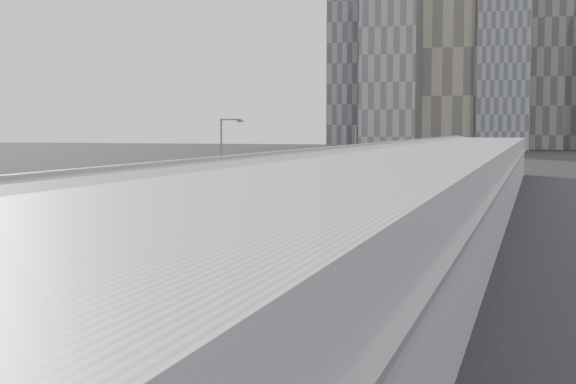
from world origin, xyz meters
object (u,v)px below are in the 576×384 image
at_px(bus_1, 153,263).
at_px(bus_0, 11,305).
at_px(bus_5, 367,187).
at_px(street_lamp_near, 224,166).
at_px(bus_9, 432,165).
at_px(suv, 387,171).
at_px(bus_3, 316,207).
at_px(bus_7, 411,174).
at_px(bus_8, 416,169).
at_px(bus_2, 240,229).
at_px(shipping_container, 361,174).
at_px(bus_4, 346,194).
at_px(bus_10, 440,162).
at_px(bus_6, 392,179).
at_px(street_lamp_far, 357,152).

bearing_deg(bus_1, bus_0, -88.26).
bearing_deg(bus_5, street_lamp_near, -104.89).
distance_m(bus_9, suv, 9.60).
bearing_deg(bus_3, bus_7, 87.86).
xyz_separation_m(bus_8, suv, (-6.68, 10.29, -0.90)).
height_order(bus_2, shipping_container, bus_2).
relative_size(bus_3, bus_4, 0.93).
bearing_deg(bus_1, bus_8, 95.57).
distance_m(bus_2, suv, 94.15).
distance_m(bus_2, bus_5, 41.80).
bearing_deg(bus_10, bus_1, -92.10).
bearing_deg(bus_6, bus_5, -91.44).
xyz_separation_m(bus_0, bus_8, (-0.24, 109.11, -0.00)).
xyz_separation_m(bus_7, shipping_container, (-7.82, -0.06, -0.17)).
relative_size(bus_2, bus_5, 0.99).
distance_m(bus_4, bus_5, 12.11).
distance_m(street_lamp_near, suv, 83.04).
relative_size(bus_0, bus_1, 1.00).
height_order(bus_8, suv, bus_8).
relative_size(bus_8, street_lamp_near, 1.41).
xyz_separation_m(bus_9, street_lamp_near, (-6.17, -89.06, 3.72)).
height_order(bus_3, bus_6, bus_6).
bearing_deg(bus_1, bus_6, 95.08).
height_order(bus_4, bus_9, bus_4).
xyz_separation_m(bus_0, street_lamp_far, (-5.51, 86.91, 3.50)).
height_order(bus_10, street_lamp_near, street_lamp_near).
relative_size(bus_0, bus_5, 1.04).
xyz_separation_m(bus_4, bus_7, (0.29, 42.21, -0.19)).
distance_m(street_lamp_near, shipping_container, 60.99).
height_order(bus_3, suv, bus_3).
xyz_separation_m(bus_5, bus_6, (0.51, 14.28, 0.06)).
distance_m(bus_7, street_lamp_near, 61.37).
bearing_deg(bus_3, street_lamp_far, 95.77).
relative_size(bus_0, shipping_container, 2.16).
relative_size(bus_7, bus_9, 0.90).
distance_m(bus_2, bus_10, 112.23).
xyz_separation_m(bus_7, bus_8, (-0.98, 11.72, 0.14)).
height_order(street_lamp_far, shipping_container, street_lamp_far).
bearing_deg(suv, bus_3, -105.30).
xyz_separation_m(bus_0, bus_10, (0.52, 137.72, 0.05)).
relative_size(bus_3, suv, 2.44).
xyz_separation_m(bus_1, shipping_container, (-7.70, 86.55, -0.29)).
bearing_deg(bus_3, bus_9, 88.08).
xyz_separation_m(bus_6, bus_10, (-0.08, 56.15, 0.07)).
distance_m(bus_1, bus_8, 98.33).
xyz_separation_m(bus_3, bus_9, (-0.43, 83.73, 0.10)).
bearing_deg(bus_10, bus_7, -91.84).
bearing_deg(bus_9, bus_3, -91.63).
xyz_separation_m(bus_4, bus_5, (-0.35, 12.10, -0.13)).
relative_size(bus_0, bus_2, 1.05).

